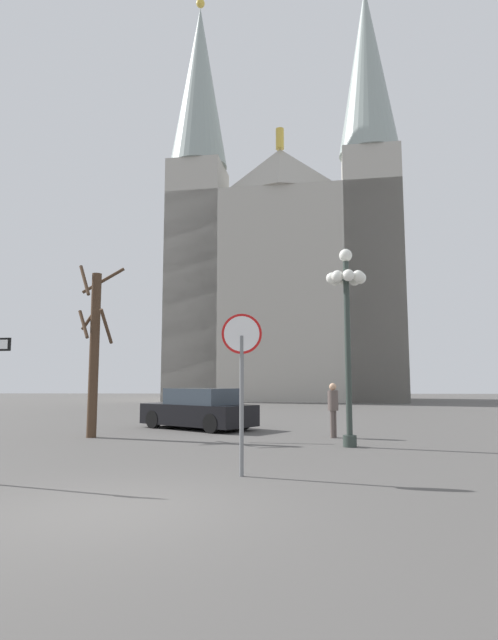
{
  "coord_description": "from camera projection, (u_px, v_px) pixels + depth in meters",
  "views": [
    {
      "loc": [
        2.09,
        -6.99,
        1.74
      ],
      "look_at": [
        1.17,
        19.46,
        4.88
      ],
      "focal_mm": 28.54,
      "sensor_mm": 36.0,
      "label": 1
    }
  ],
  "objects": [
    {
      "name": "parked_car_near_black",
      "position": [
        199.0,
        410.0,
        18.26
      ],
      "size": [
        4.48,
        3.98,
        1.45
      ],
      "color": "black",
      "rests_on": "ground"
    },
    {
      "name": "ground_plane",
      "position": [
        111.0,
        511.0,
        6.81
      ],
      "size": [
        120.0,
        120.0,
        0.0
      ],
      "primitive_type": "plane",
      "color": "#514F4C"
    },
    {
      "name": "cathedral",
      "position": [
        285.0,
        265.0,
        45.69
      ],
      "size": [
        20.98,
        13.77,
        37.24
      ],
      "color": "#ADA89E",
      "rests_on": "ground"
    },
    {
      "name": "pedestrian_walking",
      "position": [
        333.0,
        405.0,
        15.54
      ],
      "size": [
        0.32,
        0.32,
        1.65
      ],
      "color": "#594C47",
      "rests_on": "ground"
    },
    {
      "name": "bare_tree",
      "position": [
        94.0,
        347.0,
        15.83
      ],
      "size": [
        1.4,
        1.34,
        5.44
      ],
      "color": "#473323",
      "rests_on": "ground"
    },
    {
      "name": "stop_sign",
      "position": [
        242.0,
        362.0,
        9.47
      ],
      "size": [
        0.76,
        0.08,
        2.98
      ],
      "color": "slate",
      "rests_on": "ground"
    },
    {
      "name": "street_lamp",
      "position": [
        347.0,
        308.0,
        13.73
      ],
      "size": [
        1.09,
        1.09,
        5.31
      ],
      "color": "#2D3833",
      "rests_on": "ground"
    }
  ]
}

